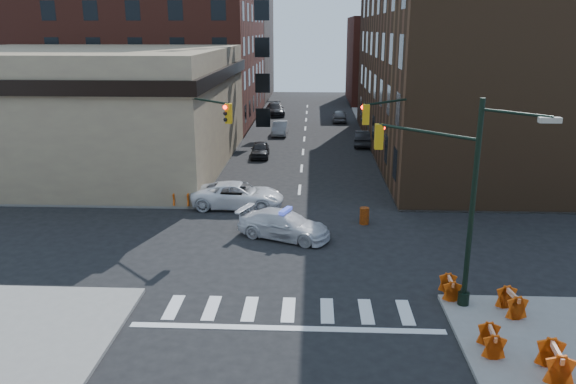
# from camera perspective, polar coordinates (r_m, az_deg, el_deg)

# --- Properties ---
(ground) EXTENTS (140.00, 140.00, 0.00)m
(ground) POSITION_cam_1_polar(r_m,az_deg,el_deg) (28.38, 0.66, -5.39)
(ground) COLOR black
(ground) RESTS_ON ground
(sidewalk_nw) EXTENTS (34.00, 54.50, 0.15)m
(sidewalk_nw) POSITION_cam_1_polar(r_m,az_deg,el_deg) (64.59, -19.24, 6.14)
(sidewalk_nw) COLOR gray
(sidewalk_nw) RESTS_ON ground
(sidewalk_ne) EXTENTS (34.00, 54.50, 0.15)m
(sidewalk_ne) POSITION_cam_1_polar(r_m,az_deg,el_deg) (63.96, 22.93, 5.67)
(sidewalk_ne) COLOR gray
(sidewalk_ne) RESTS_ON ground
(bank_building) EXTENTS (22.00, 22.00, 9.00)m
(bank_building) POSITION_cam_1_polar(r_m,az_deg,el_deg) (46.81, -20.07, 7.99)
(bank_building) COLOR #988763
(bank_building) RESTS_ON ground
(apartment_block) EXTENTS (25.00, 25.00, 24.00)m
(apartment_block) POSITION_cam_1_polar(r_m,az_deg,el_deg) (69.13, -14.31, 17.10)
(apartment_block) COLOR #57251B
(apartment_block) RESTS_ON ground
(commercial_row_ne) EXTENTS (14.00, 34.00, 14.00)m
(commercial_row_ne) POSITION_cam_1_polar(r_m,az_deg,el_deg) (50.45, 16.87, 11.68)
(commercial_row_ne) COLOR #472F1C
(commercial_row_ne) RESTS_ON ground
(filler_nw) EXTENTS (20.00, 18.00, 16.00)m
(filler_nw) POSITION_cam_1_polar(r_m,az_deg,el_deg) (89.98, -8.47, 14.58)
(filler_nw) COLOR brown
(filler_nw) RESTS_ON ground
(filler_ne) EXTENTS (16.00, 16.00, 12.00)m
(filler_ne) POSITION_cam_1_polar(r_m,az_deg,el_deg) (85.48, 11.74, 12.99)
(filler_ne) COLOR #57251B
(filler_ne) RESTS_ON ground
(signal_pole_se) EXTENTS (5.40, 5.27, 8.00)m
(signal_pole_se) POSITION_cam_1_polar(r_m,az_deg,el_deg) (22.25, 15.92, 0.34)
(signal_pole_se) COLOR black
(signal_pole_se) RESTS_ON sidewalk_se
(signal_pole_nw) EXTENTS (3.58, 3.67, 8.00)m
(signal_pole_nw) POSITION_cam_1_polar(r_m,az_deg,el_deg) (32.97, -9.25, 5.35)
(signal_pole_nw) COLOR black
(signal_pole_nw) RESTS_ON sidewalk_nw
(signal_pole_ne) EXTENTS (3.67, 3.58, 8.00)m
(signal_pole_ne) POSITION_cam_1_polar(r_m,az_deg,el_deg) (32.67, 11.34, 5.14)
(signal_pole_ne) COLOR black
(signal_pole_ne) RESTS_ON sidewalk_ne
(tree_ne_near) EXTENTS (3.00, 3.00, 4.85)m
(tree_ne_near) POSITION_cam_1_polar(r_m,az_deg,el_deg) (53.23, 9.85, 8.53)
(tree_ne_near) COLOR black
(tree_ne_near) RESTS_ON sidewalk_ne
(tree_ne_far) EXTENTS (3.00, 3.00, 4.85)m
(tree_ne_far) POSITION_cam_1_polar(r_m,az_deg,el_deg) (61.11, 8.94, 9.56)
(tree_ne_far) COLOR black
(tree_ne_far) RESTS_ON sidewalk_ne
(police_car) EXTENTS (5.30, 3.67, 1.42)m
(police_car) POSITION_cam_1_polar(r_m,az_deg,el_deg) (29.08, -0.40, -3.34)
(police_car) COLOR silver
(police_car) RESTS_ON ground
(pickup) EXTENTS (5.61, 2.73, 1.54)m
(pickup) POSITION_cam_1_polar(r_m,az_deg,el_deg) (34.09, -5.09, -0.32)
(pickup) COLOR white
(pickup) RESTS_ON ground
(parked_car_wnear) EXTENTS (1.66, 3.79, 1.27)m
(parked_car_wnear) POSITION_cam_1_polar(r_m,az_deg,el_deg) (47.47, -2.85, 4.32)
(parked_car_wnear) COLOR black
(parked_car_wnear) RESTS_ON ground
(parked_car_wfar) EXTENTS (1.54, 4.19, 1.37)m
(parked_car_wfar) POSITION_cam_1_polar(r_m,az_deg,el_deg) (57.43, -0.80, 6.50)
(parked_car_wfar) COLOR gray
(parked_car_wfar) RESTS_ON ground
(parked_car_wdeep) EXTENTS (2.81, 5.44, 1.51)m
(parked_car_wdeep) POSITION_cam_1_polar(r_m,az_deg,el_deg) (70.61, -1.32, 8.40)
(parked_car_wdeep) COLOR black
(parked_car_wdeep) RESTS_ON ground
(parked_car_enear) EXTENTS (1.93, 4.47, 1.43)m
(parked_car_enear) POSITION_cam_1_polar(r_m,az_deg,el_deg) (52.53, 7.65, 5.46)
(parked_car_enear) COLOR black
(parked_car_enear) RESTS_ON ground
(parked_car_efar) EXTENTS (1.73, 4.04, 1.36)m
(parked_car_efar) POSITION_cam_1_polar(r_m,az_deg,el_deg) (65.93, 5.26, 7.71)
(parked_car_efar) COLOR gray
(parked_car_efar) RESTS_ON ground
(pedestrian_a) EXTENTS (0.65, 0.50, 1.57)m
(pedestrian_a) POSITION_cam_1_polar(r_m,az_deg,el_deg) (34.88, -12.20, 0.04)
(pedestrian_a) COLOR black
(pedestrian_a) RESTS_ON sidewalk_nw
(pedestrian_b) EXTENTS (1.02, 0.96, 1.68)m
(pedestrian_b) POSITION_cam_1_polar(r_m,az_deg,el_deg) (35.61, -16.25, 0.17)
(pedestrian_b) COLOR black
(pedestrian_b) RESTS_ON sidewalk_nw
(pedestrian_c) EXTENTS (1.13, 0.71, 1.79)m
(pedestrian_c) POSITION_cam_1_polar(r_m,az_deg,el_deg) (36.35, -15.99, 0.61)
(pedestrian_c) COLOR #1F242F
(pedestrian_c) RESTS_ON sidewalk_nw
(barrel_road) EXTENTS (0.58, 0.58, 0.93)m
(barrel_road) POSITION_cam_1_polar(r_m,az_deg,el_deg) (31.47, 7.76, -2.41)
(barrel_road) COLOR #C84A09
(barrel_road) RESTS_ON ground
(barrel_bank) EXTENTS (0.60, 0.60, 0.89)m
(barrel_bank) POSITION_cam_1_polar(r_m,az_deg,el_deg) (33.89, -6.30, -1.02)
(barrel_bank) COLOR red
(barrel_bank) RESTS_ON ground
(barricade_se_a) EXTENTS (0.55, 1.08, 0.81)m
(barricade_se_a) POSITION_cam_1_polar(r_m,az_deg,el_deg) (23.58, 16.12, -9.32)
(barricade_se_a) COLOR #E93D0B
(barricade_se_a) RESTS_ON sidewalk_se
(barricade_se_b) EXTENTS (0.73, 1.25, 0.89)m
(barricade_se_b) POSITION_cam_1_polar(r_m,az_deg,el_deg) (23.00, 21.75, -10.44)
(barricade_se_b) COLOR #F0540B
(barricade_se_b) RESTS_ON sidewalk_se
(barricade_se_c) EXTENTS (0.65, 1.16, 0.84)m
(barricade_se_c) POSITION_cam_1_polar(r_m,az_deg,el_deg) (20.30, 19.95, -14.04)
(barricade_se_c) COLOR #C84309
(barricade_se_c) RESTS_ON sidewalk_se
(barricade_se_d) EXTENTS (0.80, 1.38, 0.99)m
(barricade_se_d) POSITION_cam_1_polar(r_m,az_deg,el_deg) (19.77, 25.47, -15.33)
(barricade_se_d) COLOR #C03A09
(barricade_se_d) RESTS_ON sidewalk_se
(barricade_nw_a) EXTENTS (1.21, 0.67, 0.88)m
(barricade_nw_a) POSITION_cam_1_polar(r_m,az_deg,el_deg) (34.45, -10.68, -0.68)
(barricade_nw_a) COLOR #EE480B
(barricade_nw_a) RESTS_ON sidewalk_nw
(barricade_nw_b) EXTENTS (1.28, 0.73, 0.92)m
(barricade_nw_b) POSITION_cam_1_polar(r_m,az_deg,el_deg) (37.94, -17.06, 0.49)
(barricade_nw_b) COLOR red
(barricade_nw_b) RESTS_ON sidewalk_nw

